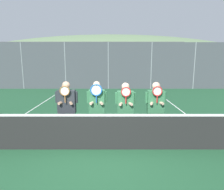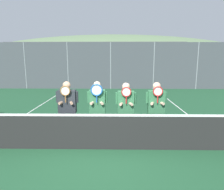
# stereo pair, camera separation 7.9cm
# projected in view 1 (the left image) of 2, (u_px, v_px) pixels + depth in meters

# --- Properties ---
(ground_plane) EXTENTS (120.00, 120.00, 0.00)m
(ground_plane) POSITION_uv_depth(u_px,v_px,m) (102.00, 149.00, 5.22)
(ground_plane) COLOR #1E4C2D
(hill_distant) EXTENTS (92.39, 51.33, 17.96)m
(hill_distant) POSITION_uv_depth(u_px,v_px,m) (112.00, 66.00, 61.18)
(hill_distant) COLOR #5B7551
(hill_distant) RESTS_ON ground_plane
(clubhouse_building) EXTENTS (19.46, 5.50, 4.07)m
(clubhouse_building) POSITION_uv_depth(u_px,v_px,m) (95.00, 61.00, 23.94)
(clubhouse_building) COLOR beige
(clubhouse_building) RESTS_ON ground_plane
(fence_back) EXTENTS (19.97, 0.06, 3.55)m
(fence_back) POSITION_uv_depth(u_px,v_px,m) (109.00, 66.00, 15.35)
(fence_back) COLOR gray
(fence_back) RESTS_ON ground_plane
(tennis_net) EXTENTS (9.25, 0.09, 1.05)m
(tennis_net) POSITION_uv_depth(u_px,v_px,m) (101.00, 131.00, 5.13)
(tennis_net) COLOR gray
(tennis_net) RESTS_ON ground_plane
(court_line_left_sideline) EXTENTS (0.05, 16.00, 0.01)m
(court_line_left_sideline) POSITION_uv_depth(u_px,v_px,m) (22.00, 116.00, 8.18)
(court_line_left_sideline) COLOR white
(court_line_left_sideline) RESTS_ON ground_plane
(court_line_right_sideline) EXTENTS (0.05, 16.00, 0.01)m
(court_line_right_sideline) POSITION_uv_depth(u_px,v_px,m) (189.00, 116.00, 8.16)
(court_line_right_sideline) COLOR white
(court_line_right_sideline) RESTS_ON ground_plane
(player_leftmost) EXTENTS (0.63, 0.34, 1.72)m
(player_leftmost) POSITION_uv_depth(u_px,v_px,m) (67.00, 106.00, 5.62)
(player_leftmost) COLOR #56565B
(player_leftmost) RESTS_ON ground_plane
(player_center_left) EXTENTS (0.57, 0.34, 1.72)m
(player_center_left) POSITION_uv_depth(u_px,v_px,m) (97.00, 106.00, 5.59)
(player_center_left) COLOR white
(player_center_left) RESTS_ON ground_plane
(player_center_right) EXTENTS (0.59, 0.34, 1.69)m
(player_center_right) POSITION_uv_depth(u_px,v_px,m) (126.00, 107.00, 5.60)
(player_center_right) COLOR #56565B
(player_center_right) RESTS_ON ground_plane
(player_rightmost) EXTENTS (0.60, 0.34, 1.70)m
(player_rightmost) POSITION_uv_depth(u_px,v_px,m) (156.00, 106.00, 5.66)
(player_rightmost) COLOR white
(player_rightmost) RESTS_ON ground_plane
(car_far_left) EXTENTS (4.43, 1.99, 1.79)m
(car_far_left) POSITION_uv_depth(u_px,v_px,m) (40.00, 74.00, 18.52)
(car_far_left) COLOR black
(car_far_left) RESTS_ON ground_plane
(car_left_of_center) EXTENTS (4.75, 2.09, 1.69)m
(car_left_of_center) POSITION_uv_depth(u_px,v_px,m) (94.00, 75.00, 18.48)
(car_left_of_center) COLOR navy
(car_left_of_center) RESTS_ON ground_plane
(car_center) EXTENTS (4.27, 2.05, 1.86)m
(car_center) POSITION_uv_depth(u_px,v_px,m) (147.00, 74.00, 18.41)
(car_center) COLOR #285638
(car_center) RESTS_ON ground_plane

